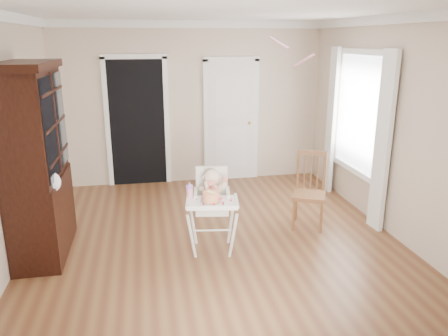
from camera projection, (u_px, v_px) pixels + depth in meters
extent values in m
plane|color=brown|center=(215.00, 241.00, 5.41)|extent=(5.00, 5.00, 0.00)
plane|color=white|center=(214.00, 10.00, 4.65)|extent=(5.00, 5.00, 0.00)
plane|color=#C2AD97|center=(190.00, 104.00, 7.39)|extent=(4.50, 0.00, 4.50)
plane|color=#C2AD97|center=(6.00, 143.00, 4.64)|extent=(0.00, 5.00, 5.00)
plane|color=#C2AD97|center=(393.00, 127.00, 5.43)|extent=(0.00, 5.00, 5.00)
cube|color=black|center=(137.00, 124.00, 7.30)|extent=(0.90, 0.03, 2.10)
cube|color=white|center=(107.00, 125.00, 7.21)|extent=(0.08, 0.05, 2.18)
cube|color=white|center=(167.00, 123.00, 7.38)|extent=(0.08, 0.05, 2.18)
cube|color=white|center=(134.00, 56.00, 6.99)|extent=(1.06, 0.05, 0.08)
cube|color=white|center=(231.00, 122.00, 7.58)|extent=(0.80, 0.05, 2.05)
cube|color=white|center=(206.00, 123.00, 7.51)|extent=(0.08, 0.05, 2.13)
cube|color=white|center=(256.00, 121.00, 7.66)|extent=(0.08, 0.05, 2.13)
sphere|color=gold|center=(249.00, 123.00, 7.61)|extent=(0.06, 0.06, 0.06)
cube|color=white|center=(361.00, 113.00, 6.16)|extent=(0.02, 1.20, 1.60)
cube|color=white|center=(365.00, 52.00, 5.92)|extent=(0.06, 1.36, 0.08)
cube|color=white|center=(383.00, 143.00, 5.48)|extent=(0.08, 0.28, 2.30)
cube|color=white|center=(331.00, 121.00, 6.96)|extent=(0.08, 0.28, 2.30)
cylinder|color=white|center=(192.00, 237.00, 4.90)|extent=(0.13, 0.11, 0.58)
cylinder|color=white|center=(233.00, 237.00, 4.92)|extent=(0.11, 0.13, 0.58)
cylinder|color=white|center=(193.00, 222.00, 5.31)|extent=(0.11, 0.13, 0.58)
cylinder|color=white|center=(231.00, 221.00, 5.33)|extent=(0.13, 0.11, 0.58)
cylinder|color=white|center=(212.00, 230.00, 5.07)|extent=(0.45, 0.09, 0.02)
cube|color=silver|center=(212.00, 208.00, 5.04)|extent=(0.42, 0.40, 0.08)
cube|color=silver|center=(196.00, 198.00, 5.00)|extent=(0.09, 0.33, 0.18)
cube|color=silver|center=(228.00, 198.00, 5.01)|extent=(0.09, 0.33, 0.18)
cube|color=silver|center=(212.00, 184.00, 5.13)|extent=(0.37, 0.11, 0.43)
cube|color=white|center=(212.00, 203.00, 4.77)|extent=(0.60, 0.46, 0.03)
cube|color=white|center=(212.00, 207.00, 4.59)|extent=(0.54, 0.11, 0.04)
ellipsoid|color=beige|center=(212.00, 195.00, 5.03)|extent=(0.23, 0.20, 0.27)
sphere|color=beige|center=(212.00, 177.00, 4.97)|extent=(0.21, 0.21, 0.18)
sphere|color=red|center=(212.00, 192.00, 4.96)|extent=(0.14, 0.14, 0.14)
sphere|color=red|center=(210.00, 183.00, 4.90)|extent=(0.07, 0.07, 0.07)
sphere|color=red|center=(225.00, 180.00, 4.90)|extent=(0.06, 0.06, 0.06)
cylinder|color=silver|center=(211.00, 201.00, 4.78)|extent=(0.24, 0.24, 0.01)
cylinder|color=red|center=(211.00, 196.00, 4.76)|extent=(0.19, 0.19, 0.10)
cylinder|color=#F2E08C|center=(213.00, 193.00, 4.73)|extent=(0.08, 0.08, 0.02)
cylinder|color=pink|center=(190.00, 193.00, 4.86)|extent=(0.07, 0.07, 0.12)
cylinder|color=#A171C7|center=(189.00, 187.00, 4.84)|extent=(0.08, 0.08, 0.03)
cone|color=#A171C7|center=(189.00, 183.00, 4.83)|extent=(0.03, 0.03, 0.04)
cube|color=black|center=(43.00, 215.00, 5.03)|extent=(0.51, 1.21, 0.91)
cube|color=black|center=(32.00, 125.00, 4.73)|extent=(0.47, 1.21, 1.21)
cube|color=black|center=(50.00, 129.00, 4.48)|extent=(0.02, 0.53, 1.06)
cube|color=black|center=(60.00, 119.00, 5.05)|extent=(0.02, 0.53, 1.06)
cube|color=black|center=(24.00, 65.00, 4.55)|extent=(0.55, 1.29, 0.08)
ellipsoid|color=white|center=(51.00, 182.00, 4.59)|extent=(0.20, 0.16, 0.22)
cube|color=brown|center=(309.00, 196.00, 5.72)|extent=(0.54, 0.54, 0.05)
cylinder|color=brown|center=(294.00, 215.00, 5.66)|extent=(0.03, 0.03, 0.44)
cylinder|color=brown|center=(321.00, 217.00, 5.58)|extent=(0.03, 0.03, 0.44)
cylinder|color=brown|center=(296.00, 205.00, 5.99)|extent=(0.03, 0.03, 0.44)
cylinder|color=brown|center=(322.00, 207.00, 5.91)|extent=(0.03, 0.03, 0.44)
cylinder|color=brown|center=(298.00, 170.00, 5.85)|extent=(0.03, 0.03, 0.56)
cylinder|color=brown|center=(324.00, 172.00, 5.77)|extent=(0.03, 0.03, 0.56)
cube|color=brown|center=(312.00, 153.00, 5.74)|extent=(0.35, 0.19, 0.06)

